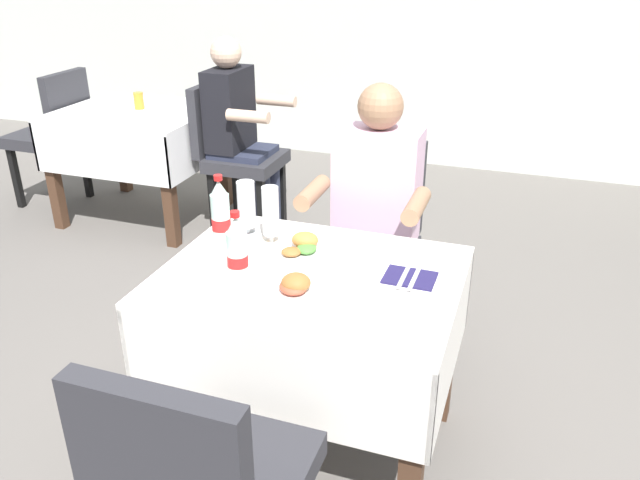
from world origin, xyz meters
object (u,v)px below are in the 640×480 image
chair_far_diner_seat (369,235)px  napkin_cutlery_set (410,277)px  seated_diner_far (373,214)px  background_chair_right (233,150)px  beer_glass_middle (271,216)px  background_dining_table (139,137)px  plate_near_camera (298,288)px  plate_far_diner (305,248)px  cola_bottle_primary (221,216)px  background_chair_left (54,130)px  beer_glass_left (246,208)px  background_table_tumbler (139,101)px  cola_bottle_secondary (237,252)px  background_patron (239,127)px  main_dining_table (311,320)px

chair_far_diner_seat → napkin_cutlery_set: 0.81m
seated_diner_far → napkin_cutlery_set: bearing=-64.7°
chair_far_diner_seat → background_chair_right: bearing=140.1°
beer_glass_middle → background_chair_right: 1.87m
napkin_cutlery_set → background_dining_table: 2.78m
plate_near_camera → plate_far_diner: size_ratio=1.13×
cola_bottle_primary → background_chair_left: (-2.21, 1.67, -0.32)m
beer_glass_left → background_table_tumbler: size_ratio=1.94×
napkin_cutlery_set → background_chair_right: 2.27m
cola_bottle_secondary → background_dining_table: (-1.67, 1.89, -0.29)m
background_dining_table → background_chair_left: size_ratio=1.03×
napkin_cutlery_set → background_dining_table: napkin_cutlery_set is taller
chair_far_diner_seat → cola_bottle_primary: (-0.38, -0.69, 0.32)m
beer_glass_left → cola_bottle_primary: bearing=-107.7°
napkin_cutlery_set → beer_glass_left: bearing=167.7°
cola_bottle_primary → seated_diner_far: bearing=54.4°
chair_far_diner_seat → cola_bottle_primary: bearing=-118.5°
chair_far_diner_seat → background_chair_left: bearing=159.3°
beer_glass_middle → background_table_tumbler: beer_glass_middle is taller
cola_bottle_primary → background_table_tumbler: size_ratio=2.53×
beer_glass_left → background_chair_left: size_ratio=0.22×
seated_diner_far → background_chair_right: size_ratio=1.30×
chair_far_diner_seat → background_chair_left: (-2.58, 0.98, 0.00)m
chair_far_diner_seat → background_patron: size_ratio=0.77×
cola_bottle_primary → background_chair_left: bearing=142.9°
cola_bottle_secondary → napkin_cutlery_set: (0.53, 0.21, -0.10)m
background_chair_left → background_table_tumbler: background_chair_left is taller
chair_far_diner_seat → beer_glass_middle: (-0.22, -0.60, 0.31)m
plate_near_camera → background_chair_right: size_ratio=0.27×
plate_near_camera → cola_bottle_secondary: size_ratio=1.02×
main_dining_table → beer_glass_left: beer_glass_left is taller
plate_near_camera → background_chair_left: bearing=143.7°
napkin_cutlery_set → background_dining_table: (-2.20, 1.69, -0.19)m
main_dining_table → napkin_cutlery_set: size_ratio=5.28×
beer_glass_middle → seated_diner_far: bearing=62.2°
chair_far_diner_seat → plate_near_camera: size_ratio=3.76×
plate_far_diner → background_patron: size_ratio=0.18×
cola_bottle_secondary → main_dining_table: bearing=33.0°
cola_bottle_primary → background_patron: (-0.75, 1.67, -0.17)m
chair_far_diner_seat → beer_glass_middle: bearing=-109.9°
chair_far_diner_seat → beer_glass_left: (-0.33, -0.56, 0.31)m
main_dining_table → background_chair_right: bearing=123.6°
cola_bottle_primary → chair_far_diner_seat: bearing=61.5°
main_dining_table → plate_near_camera: plate_near_camera is taller
beer_glass_middle → background_chair_left: size_ratio=0.23×
seated_diner_far → background_patron: (-1.16, 1.09, 0.00)m
plate_far_diner → cola_bottle_primary: (-0.31, -0.04, 0.10)m
background_chair_left → background_dining_table: bearing=-0.0°
beer_glass_middle → background_dining_table: bearing=136.3°
chair_far_diner_seat → background_chair_left: 2.76m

